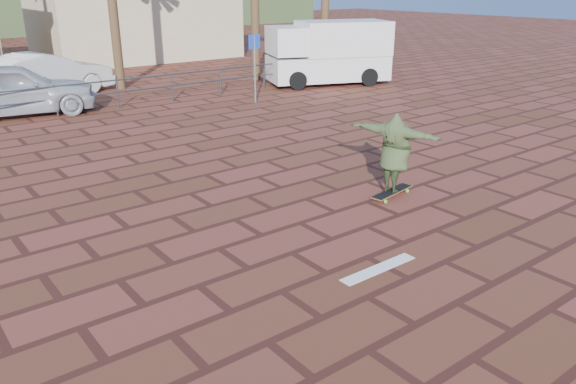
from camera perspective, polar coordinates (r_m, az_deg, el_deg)
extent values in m
plane|color=brown|center=(8.90, 0.42, -6.21)|extent=(120.00, 120.00, 0.00)
cube|color=white|center=(8.55, 9.19, -7.70)|extent=(1.40, 0.22, 0.01)
cylinder|color=#47494F|center=(19.22, -22.51, 8.53)|extent=(0.06, 0.06, 1.00)
cylinder|color=#47494F|center=(19.82, -16.93, 9.53)|extent=(0.06, 0.06, 1.00)
cylinder|color=#47494F|center=(20.61, -11.70, 10.39)|extent=(0.06, 0.06, 1.00)
cylinder|color=#47494F|center=(21.55, -6.87, 11.10)|extent=(0.06, 0.06, 1.00)
cylinder|color=#47494F|center=(22.62, -2.45, 11.67)|extent=(0.06, 0.06, 1.00)
cylinder|color=#47494F|center=(23.82, 1.56, 12.14)|extent=(0.06, 0.06, 1.00)
cylinder|color=#47494F|center=(25.12, 5.19, 12.51)|extent=(0.06, 0.06, 1.00)
cylinder|color=#47494F|center=(19.14, -22.69, 9.85)|extent=(24.00, 0.05, 0.05)
cylinder|color=#47494F|center=(19.21, -22.53, 8.68)|extent=(24.00, 0.05, 0.05)
cylinder|color=brown|center=(23.33, -17.42, 17.87)|extent=(0.36, 0.36, 6.50)
cube|color=beige|center=(32.93, -15.25, 16.88)|extent=(10.00, 6.00, 4.50)
cube|color=olive|center=(11.33, 10.52, 0.03)|extent=(1.18, 0.44, 0.02)
cube|color=black|center=(11.33, 10.53, 0.09)|extent=(1.13, 0.41, 0.00)
cube|color=silver|center=(11.03, 9.39, -0.65)|extent=(0.09, 0.20, 0.03)
cube|color=silver|center=(11.66, 11.57, 0.39)|extent=(0.09, 0.20, 0.03)
cylinder|color=#4EF333|center=(10.98, 9.88, -0.95)|extent=(0.08, 0.04, 0.07)
cylinder|color=#4EF333|center=(11.10, 8.89, -0.66)|extent=(0.08, 0.04, 0.07)
cylinder|color=#4EF333|center=(11.62, 12.04, 0.11)|extent=(0.08, 0.04, 0.07)
cylinder|color=#4EF333|center=(11.73, 11.08, 0.38)|extent=(0.08, 0.04, 0.07)
imported|color=#394827|center=(11.08, 10.79, 3.92)|extent=(0.94, 2.01, 1.58)
cube|color=silver|center=(23.78, 4.07, 12.50)|extent=(5.24, 3.57, 0.99)
cube|color=silver|center=(23.87, 5.60, 15.31)|extent=(4.09, 3.21, 1.35)
cube|color=silver|center=(23.10, 0.03, 15.12)|extent=(2.05, 2.36, 1.08)
cube|color=black|center=(22.98, -1.40, 14.07)|extent=(0.59, 1.45, 0.58)
cylinder|color=black|center=(22.42, 0.97, 11.24)|extent=(0.76, 0.49, 0.72)
cylinder|color=black|center=(24.20, -0.42, 11.94)|extent=(0.76, 0.49, 0.72)
cylinder|color=black|center=(23.52, 8.22, 11.48)|extent=(0.76, 0.49, 0.72)
cylinder|color=black|center=(25.22, 6.40, 12.17)|extent=(0.76, 0.49, 0.72)
imported|color=#B6B9BE|center=(19.90, -26.13, 9.35)|extent=(5.16, 2.87, 1.66)
imported|color=silver|center=(22.87, -23.44, 10.88)|extent=(5.08, 2.68, 1.59)
cylinder|color=gray|center=(19.89, -3.38, 12.30)|extent=(0.06, 0.06, 2.30)
cube|color=#193FB2|center=(19.77, -3.44, 15.00)|extent=(0.47, 0.08, 0.47)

